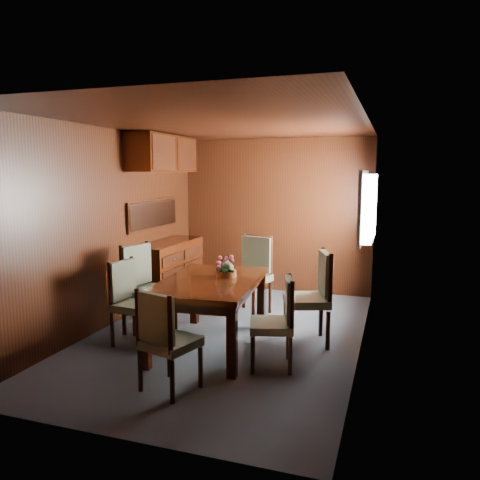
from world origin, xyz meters
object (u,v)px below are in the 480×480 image
(sideboard, at_px, (169,273))
(flower_centerpiece, at_px, (226,266))
(chair_left_near, at_px, (131,297))
(chair_right_near, at_px, (278,317))
(dining_table, at_px, (210,289))
(chair_head, at_px, (164,336))

(sideboard, relative_size, flower_centerpiece, 5.88)
(chair_left_near, distance_m, flower_centerpiece, 1.10)
(chair_left_near, xyz_separation_m, chair_right_near, (1.69, -0.12, -0.02))
(dining_table, relative_size, chair_right_near, 1.85)
(chair_left_near, xyz_separation_m, chair_head, (0.90, -0.95, -0.01))
(sideboard, distance_m, dining_table, 1.83)
(sideboard, relative_size, chair_right_near, 1.57)
(dining_table, relative_size, flower_centerpiece, 6.94)
(chair_right_near, bearing_deg, dining_table, 53.99)
(chair_left_near, relative_size, chair_right_near, 1.05)
(sideboard, bearing_deg, dining_table, -48.96)
(chair_right_near, bearing_deg, chair_left_near, 69.86)
(chair_right_near, xyz_separation_m, flower_centerpiece, (-0.71, 0.50, 0.35))
(chair_right_near, xyz_separation_m, chair_head, (-0.79, -0.83, 0.01))
(sideboard, distance_m, chair_right_near, 2.63)
(chair_left_near, bearing_deg, dining_table, 107.82)
(sideboard, height_order, dining_table, sideboard)
(chair_left_near, relative_size, chair_head, 1.03)
(chair_left_near, bearing_deg, chair_right_near, 91.93)
(dining_table, xyz_separation_m, chair_right_near, (0.83, -0.30, -0.14))
(chair_head, height_order, flower_centerpiece, flower_centerpiece)
(dining_table, bearing_deg, chair_left_near, -173.49)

